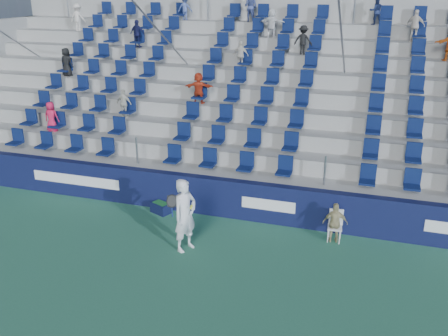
{
  "coord_description": "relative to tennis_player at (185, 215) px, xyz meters",
  "views": [
    {
      "loc": [
        4.27,
        -10.07,
        6.79
      ],
      "look_at": [
        0.2,
        2.8,
        1.7
      ],
      "focal_mm": 40.0,
      "sensor_mm": 36.0,
      "label": 1
    }
  ],
  "objects": [
    {
      "name": "sponsor_wall",
      "position": [
        0.28,
        2.26,
        -0.41
      ],
      "size": [
        24.0,
        0.32,
        1.2
      ],
      "color": "#10153D",
      "rests_on": "ground"
    },
    {
      "name": "line_judge_chair",
      "position": [
        3.76,
        1.75,
        -0.5
      ],
      "size": [
        0.42,
        0.43,
        0.89
      ],
      "color": "white",
      "rests_on": "ground"
    },
    {
      "name": "grandstand",
      "position": [
        0.27,
        7.35,
        1.13
      ],
      "size": [
        24.0,
        8.17,
        6.63
      ],
      "color": "gray",
      "rests_on": "ground"
    },
    {
      "name": "line_judge",
      "position": [
        3.76,
        1.61,
        -0.43
      ],
      "size": [
        0.71,
        0.39,
        1.15
      ],
      "primitive_type": "imported",
      "rotation": [
        0.0,
        0.0,
        3.3
      ],
      "color": "tan",
      "rests_on": "ground"
    },
    {
      "name": "ground",
      "position": [
        0.27,
        -0.89,
        -1.01
      ],
      "size": [
        70.0,
        70.0,
        0.0
      ],
      "primitive_type": "plane",
      "color": "#307154",
      "rests_on": "ground"
    },
    {
      "name": "ball_bin",
      "position": [
        -1.57,
        1.86,
        -0.82
      ],
      "size": [
        0.7,
        0.59,
        0.34
      ],
      "color": "#0F1437",
      "rests_on": "ground"
    },
    {
      "name": "tennis_player",
      "position": [
        0.0,
        0.0,
        0.0
      ],
      "size": [
        0.77,
        0.86,
        2.01
      ],
      "color": "silver",
      "rests_on": "ground"
    }
  ]
}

